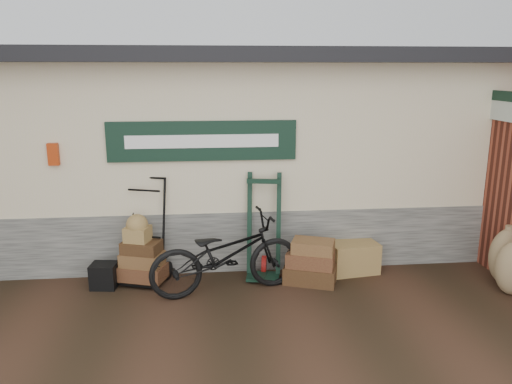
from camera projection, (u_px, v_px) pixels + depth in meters
ground at (230, 301)px, 6.43m from camera, size 80.00×80.00×0.00m
station_building at (220, 146)px, 8.68m from camera, size 14.40×4.10×3.20m
porter_trolley at (146, 229)px, 6.95m from camera, size 0.88×0.76×1.49m
green_barrow at (264, 226)px, 7.05m from camera, size 0.61×0.55×1.50m
suitcase_stack at (311, 261)px, 6.94m from camera, size 0.82×0.66×0.63m
wicker_hamper at (353, 257)px, 7.33m from camera, size 0.75×0.55×0.45m
black_trunk at (104, 276)px, 6.81m from camera, size 0.38×0.33×0.34m
bicycle at (226, 250)px, 6.57m from camera, size 1.14×2.15×1.19m
burlap_sack_left at (506, 256)px, 6.90m from camera, size 0.57×0.52×0.79m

